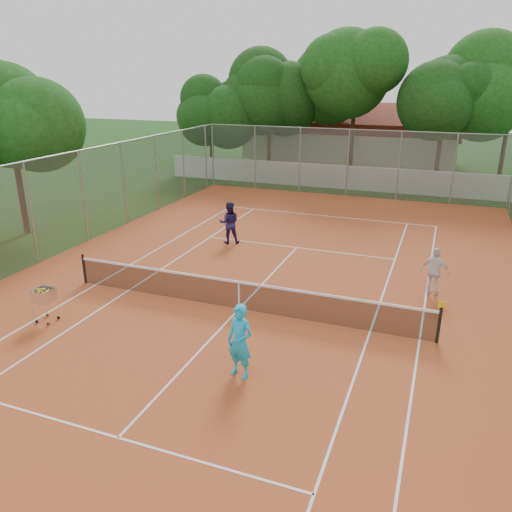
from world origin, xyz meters
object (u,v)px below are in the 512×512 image
(ball_hopper, at_px, (45,304))
(player_far_left, at_px, (229,223))
(player_far_right, at_px, (435,271))
(tennis_net, at_px, (239,295))
(player_near, at_px, (240,341))
(clubhouse, at_px, (352,137))

(ball_hopper, bearing_deg, player_far_left, 79.18)
(player_far_left, xyz_separation_m, player_far_right, (8.63, -2.60, -0.10))
(tennis_net, height_order, ball_hopper, ball_hopper)
(player_near, xyz_separation_m, ball_hopper, (-6.52, 0.58, -0.38))
(tennis_net, relative_size, player_near, 6.26)
(clubhouse, relative_size, player_near, 8.64)
(tennis_net, relative_size, ball_hopper, 10.36)
(player_far_left, height_order, player_far_right, player_far_left)
(player_near, xyz_separation_m, player_far_right, (4.20, 6.82, -0.13))
(clubhouse, bearing_deg, player_near, -83.90)
(tennis_net, xyz_separation_m, clubhouse, (-2.00, 29.00, 1.69))
(player_far_left, bearing_deg, player_near, 91.12)
(clubhouse, bearing_deg, tennis_net, -86.05)
(clubhouse, relative_size, player_far_left, 8.92)
(tennis_net, bearing_deg, player_far_right, 30.99)
(tennis_net, distance_m, player_near, 3.74)
(player_near, height_order, player_far_left, player_near)
(tennis_net, distance_m, player_far_left, 6.70)
(player_near, distance_m, ball_hopper, 6.56)
(player_near, relative_size, player_far_right, 1.15)
(player_far_left, bearing_deg, clubhouse, -116.50)
(tennis_net, height_order, player_near, player_near)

